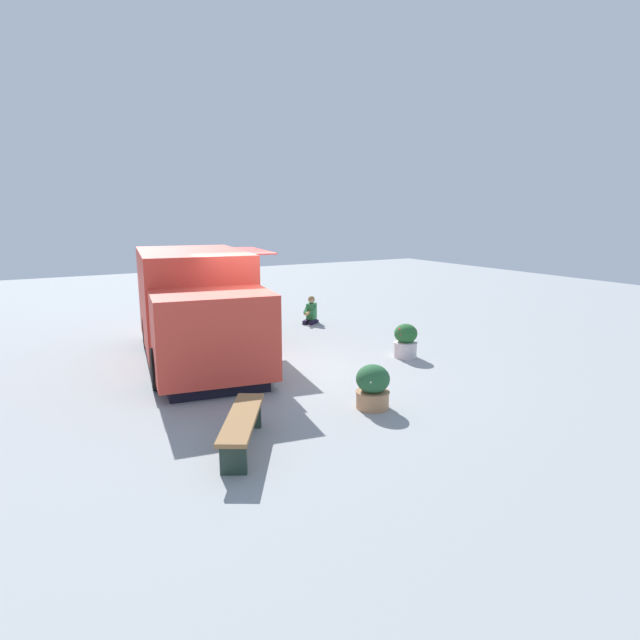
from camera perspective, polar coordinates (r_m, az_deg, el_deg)
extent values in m
plane|color=#95999B|center=(11.27, -5.46, -5.31)|extent=(40.00, 40.00, 0.00)
cube|color=#DD4031|center=(12.72, -13.51, 2.39)|extent=(4.16, 2.85, 2.17)
cube|color=#DD4031|center=(10.10, -11.40, -1.54)|extent=(1.97, 2.41, 1.59)
cube|color=black|center=(9.26, -10.65, -0.92)|extent=(0.32, 1.80, 0.60)
cube|color=black|center=(12.89, -8.48, 3.29)|extent=(2.10, 0.36, 0.76)
cube|color=red|center=(12.86, -7.33, 7.41)|extent=(2.38, 0.96, 0.03)
cube|color=black|center=(12.17, -12.74, -3.75)|extent=(5.45, 2.62, 0.22)
cylinder|color=black|center=(10.36, -17.08, -5.02)|extent=(0.81, 0.34, 0.79)
cylinder|color=black|center=(10.66, -6.02, -4.10)|extent=(0.81, 0.34, 0.79)
cylinder|color=black|center=(13.48, -18.02, -1.30)|extent=(0.81, 0.34, 0.79)
cylinder|color=black|center=(13.71, -9.46, -0.67)|extent=(0.81, 0.34, 0.79)
ellipsoid|color=#1F162F|center=(15.89, -0.92, -0.10)|extent=(0.67, 0.68, 0.10)
cube|color=#1F162F|center=(15.73, -1.50, -0.19)|extent=(0.32, 0.34, 0.11)
cube|color=#1F162F|center=(15.67, -0.81, -0.24)|extent=(0.32, 0.34, 0.11)
cube|color=#307B41|center=(15.83, -0.92, 0.95)|extent=(0.39, 0.40, 0.49)
sphere|color=#D4A98B|center=(15.77, -0.92, 2.15)|extent=(0.20, 0.20, 0.20)
sphere|color=olive|center=(15.77, -0.92, 2.24)|extent=(0.20, 0.20, 0.20)
cube|color=#307B41|center=(15.72, -1.45, 1.11)|extent=(0.29, 0.31, 0.26)
cube|color=#307B41|center=(15.65, -0.73, 1.07)|extent=(0.29, 0.31, 0.26)
cylinder|color=tan|center=(15.54, -1.30, 0.73)|extent=(0.30, 0.31, 0.09)
cube|color=orange|center=(15.54, -1.30, 0.80)|extent=(0.23, 0.24, 0.02)
cylinder|color=silver|center=(12.26, 9.15, -3.15)|extent=(0.52, 0.52, 0.36)
torus|color=silver|center=(12.22, 9.18, -2.41)|extent=(0.54, 0.54, 0.04)
ellipsoid|color=#27622F|center=(12.17, 9.21, -1.45)|extent=(0.52, 0.52, 0.44)
sphere|color=red|center=(12.16, 10.19, -1.13)|extent=(0.09, 0.09, 0.09)
sphere|color=red|center=(12.02, 8.62, -1.03)|extent=(0.08, 0.08, 0.08)
sphere|color=#F1193E|center=(11.97, 8.73, -1.55)|extent=(0.08, 0.08, 0.08)
sphere|color=#DC0E3F|center=(12.22, 10.20, -1.22)|extent=(0.07, 0.07, 0.07)
sphere|color=red|center=(11.97, 9.04, -1.16)|extent=(0.07, 0.07, 0.07)
cylinder|color=tan|center=(9.10, 5.66, -8.49)|extent=(0.56, 0.56, 0.30)
torus|color=#AF7954|center=(9.06, 5.68, -7.69)|extent=(0.58, 0.58, 0.04)
ellipsoid|color=#295F36|center=(8.98, 5.71, -6.31)|extent=(0.57, 0.57, 0.49)
sphere|color=silver|center=(8.77, 6.37, -6.13)|extent=(0.05, 0.05, 0.05)
sphere|color=silver|center=(8.84, 4.72, -5.65)|extent=(0.06, 0.06, 0.06)
sphere|color=white|center=(8.75, 5.51, -6.65)|extent=(0.09, 0.09, 0.09)
cube|color=olive|center=(7.55, -8.39, -10.36)|extent=(1.80, 1.28, 0.06)
cube|color=#23342B|center=(8.32, -7.55, -10.02)|extent=(0.24, 0.33, 0.43)
cube|color=#23342B|center=(6.98, -9.29, -14.48)|extent=(0.24, 0.33, 0.43)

